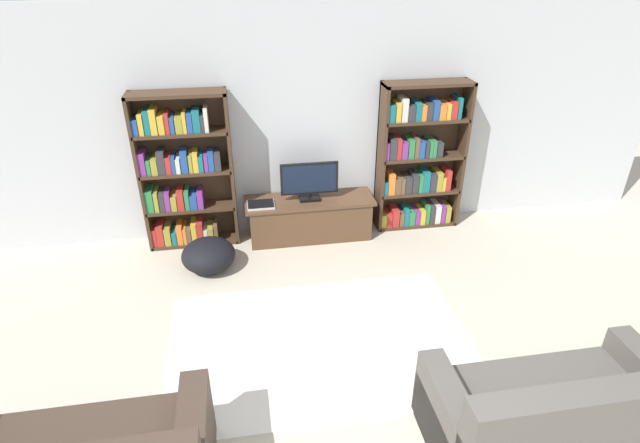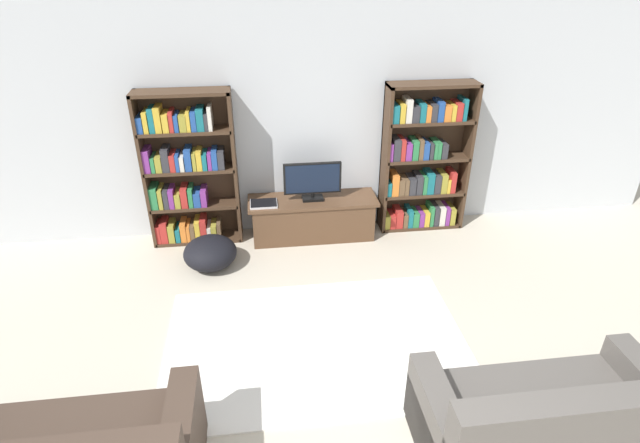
{
  "view_description": "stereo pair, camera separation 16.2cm",
  "coord_description": "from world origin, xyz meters",
  "px_view_note": "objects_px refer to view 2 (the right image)",
  "views": [
    {
      "loc": [
        -0.68,
        -1.18,
        3.02
      ],
      "look_at": [
        0.01,
        3.0,
        0.7
      ],
      "focal_mm": 28.0,
      "sensor_mm": 36.0,
      "label": 1
    },
    {
      "loc": [
        -0.52,
        -1.2,
        3.02
      ],
      "look_at": [
        0.01,
        3.0,
        0.7
      ],
      "focal_mm": 28.0,
      "sensor_mm": 36.0,
      "label": 2
    }
  ],
  "objects_px": {
    "tv_stand": "(313,218)",
    "beanbag_ottoman": "(210,253)",
    "television": "(312,181)",
    "bookshelf_left": "(187,172)",
    "bookshelf_right": "(422,162)",
    "couch_right_sofa": "(549,427)",
    "laptop": "(264,204)"
  },
  "relations": [
    {
      "from": "bookshelf_left",
      "to": "couch_right_sofa",
      "type": "height_order",
      "value": "bookshelf_left"
    },
    {
      "from": "laptop",
      "to": "tv_stand",
      "type": "bearing_deg",
      "value": 7.7
    },
    {
      "from": "laptop",
      "to": "bookshelf_right",
      "type": "bearing_deg",
      "value": 5.94
    },
    {
      "from": "television",
      "to": "laptop",
      "type": "relative_size",
      "value": 2.16
    },
    {
      "from": "bookshelf_right",
      "to": "beanbag_ottoman",
      "type": "height_order",
      "value": "bookshelf_right"
    },
    {
      "from": "television",
      "to": "laptop",
      "type": "bearing_deg",
      "value": -173.05
    },
    {
      "from": "laptop",
      "to": "beanbag_ottoman",
      "type": "xyz_separation_m",
      "value": [
        -0.6,
        -0.43,
        -0.34
      ]
    },
    {
      "from": "bookshelf_left",
      "to": "beanbag_ottoman",
      "type": "height_order",
      "value": "bookshelf_left"
    },
    {
      "from": "tv_stand",
      "to": "beanbag_ottoman",
      "type": "xyz_separation_m",
      "value": [
        -1.16,
        -0.5,
        -0.08
      ]
    },
    {
      "from": "laptop",
      "to": "beanbag_ottoman",
      "type": "height_order",
      "value": "laptop"
    },
    {
      "from": "tv_stand",
      "to": "beanbag_ottoman",
      "type": "bearing_deg",
      "value": -156.58
    },
    {
      "from": "television",
      "to": "beanbag_ottoman",
      "type": "relative_size",
      "value": 1.16
    },
    {
      "from": "television",
      "to": "laptop",
      "type": "xyz_separation_m",
      "value": [
        -0.56,
        -0.07,
        -0.22
      ]
    },
    {
      "from": "couch_right_sofa",
      "to": "beanbag_ottoman",
      "type": "distance_m",
      "value": 3.53
    },
    {
      "from": "bookshelf_left",
      "to": "laptop",
      "type": "relative_size",
      "value": 5.79
    },
    {
      "from": "bookshelf_right",
      "to": "beanbag_ottoman",
      "type": "relative_size",
      "value": 3.1
    },
    {
      "from": "bookshelf_left",
      "to": "bookshelf_right",
      "type": "distance_m",
      "value": 2.7
    },
    {
      "from": "bookshelf_left",
      "to": "tv_stand",
      "type": "bearing_deg",
      "value": -4.97
    },
    {
      "from": "bookshelf_right",
      "to": "tv_stand",
      "type": "distance_m",
      "value": 1.44
    },
    {
      "from": "tv_stand",
      "to": "television",
      "type": "distance_m",
      "value": 0.48
    },
    {
      "from": "television",
      "to": "tv_stand",
      "type": "bearing_deg",
      "value": 90.0
    },
    {
      "from": "laptop",
      "to": "bookshelf_left",
      "type": "bearing_deg",
      "value": 166.55
    },
    {
      "from": "bookshelf_left",
      "to": "television",
      "type": "bearing_deg",
      "value": -5.27
    },
    {
      "from": "bookshelf_left",
      "to": "couch_right_sofa",
      "type": "bearing_deg",
      "value": -51.61
    },
    {
      "from": "bookshelf_right",
      "to": "couch_right_sofa",
      "type": "xyz_separation_m",
      "value": [
        -0.12,
        -3.25,
        -0.55
      ]
    },
    {
      "from": "beanbag_ottoman",
      "to": "bookshelf_left",
      "type": "bearing_deg",
      "value": 109.61
    },
    {
      "from": "bookshelf_right",
      "to": "couch_right_sofa",
      "type": "bearing_deg",
      "value": -92.05
    },
    {
      "from": "bookshelf_right",
      "to": "tv_stand",
      "type": "bearing_deg",
      "value": -174.82
    },
    {
      "from": "couch_right_sofa",
      "to": "laptop",
      "type": "bearing_deg",
      "value": 119.88
    },
    {
      "from": "bookshelf_right",
      "to": "tv_stand",
      "type": "height_order",
      "value": "bookshelf_right"
    },
    {
      "from": "television",
      "to": "beanbag_ottoman",
      "type": "height_order",
      "value": "television"
    },
    {
      "from": "bookshelf_right",
      "to": "beanbag_ottoman",
      "type": "bearing_deg",
      "value": -165.88
    }
  ]
}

